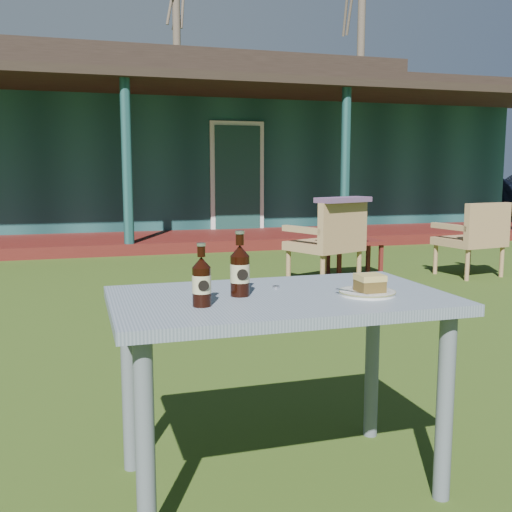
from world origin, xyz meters
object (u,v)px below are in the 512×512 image
object	(u,v)px
plate	(367,292)
armchair_left	(330,238)
cola_bottle_near	(240,270)
armchair_right	(475,235)
cake_slice	(370,283)
cafe_table	(280,322)
cola_bottle_far	(202,281)
side_table	(354,245)

from	to	relation	value
plate	armchair_left	xyz separation A→B (m)	(1.47, 3.66, -0.25)
cola_bottle_near	armchair_right	distance (m)	5.09
cake_slice	cola_bottle_near	xyz separation A→B (m)	(-0.45, 0.12, 0.05)
cafe_table	plate	bearing A→B (deg)	-16.22
plate	armchair_right	bearing A→B (deg)	48.84
plate	cola_bottle_near	xyz separation A→B (m)	(-0.44, 0.11, 0.09)
cola_bottle_far	cola_bottle_near	bearing A→B (deg)	36.77
cake_slice	armchair_left	xyz separation A→B (m)	(1.47, 3.68, -0.28)
cafe_table	armchair_left	distance (m)	3.99
cake_slice	cola_bottle_near	size ratio (longest dim) A/B	0.39
cafe_table	cake_slice	bearing A→B (deg)	-18.27
armchair_left	cola_bottle_near	bearing A→B (deg)	-118.33
cafe_table	cake_slice	xyz separation A→B (m)	(0.30, -0.10, 0.15)
cake_slice	side_table	xyz separation A→B (m)	(1.95, 4.09, -0.42)
cola_bottle_far	side_table	distance (m)	4.85
cola_bottle_near	plate	bearing A→B (deg)	-14.15
cola_bottle_far	armchair_left	world-z (taller)	cola_bottle_far
cola_bottle_far	cake_slice	bearing A→B (deg)	-0.25
plate	cola_bottle_far	size ratio (longest dim) A/B	0.97
cola_bottle_near	armchair_left	distance (m)	4.05
cola_bottle_near	side_table	world-z (taller)	cola_bottle_near
cola_bottle_near	armchair_right	size ratio (longest dim) A/B	0.28
cafe_table	plate	distance (m)	0.33
cola_bottle_far	armchair_right	bearing A→B (deg)	43.95
cafe_table	armchair_right	size ratio (longest dim) A/B	1.46
cafe_table	side_table	distance (m)	4.59
armchair_right	plate	bearing A→B (deg)	-131.16
armchair_left	armchair_right	size ratio (longest dim) A/B	1.04
plate	side_table	xyz separation A→B (m)	(1.95, 4.08, -0.39)
side_table	cafe_table	bearing A→B (deg)	-119.42
cola_bottle_near	cafe_table	bearing A→B (deg)	-9.65
cafe_table	armchair_right	xyz separation A→B (m)	(3.50, 3.57, -0.16)
cola_bottle_near	armchair_left	world-z (taller)	cola_bottle_near
cafe_table	armchair_left	world-z (taller)	armchair_left
plate	cafe_table	bearing A→B (deg)	163.78
armchair_left	plate	bearing A→B (deg)	-111.87
cake_slice	armchair_right	bearing A→B (deg)	48.97
cafe_table	plate	world-z (taller)	plate
cola_bottle_near	side_table	xyz separation A→B (m)	(2.39, 3.97, -0.47)
plate	armchair_left	distance (m)	3.95
plate	cake_slice	distance (m)	0.04
cafe_table	side_table	xyz separation A→B (m)	(2.25, 3.99, -0.28)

